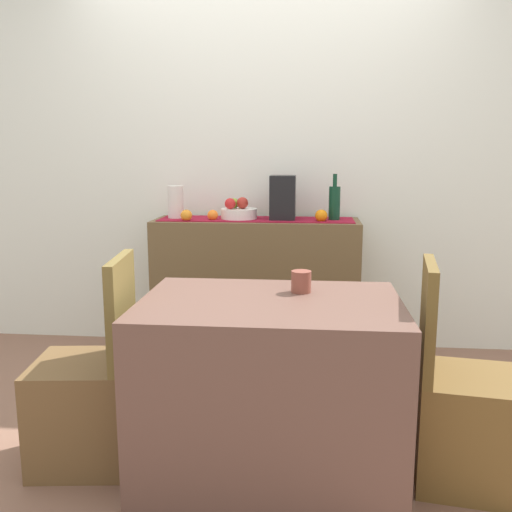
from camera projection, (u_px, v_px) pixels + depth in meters
ground_plane at (246, 419)px, 2.83m from camera, size 6.40×6.40×0.02m
room_wall_rear at (265, 149)px, 3.73m from camera, size 6.40×0.06×2.70m
sideboard_console at (256, 288)px, 3.65m from camera, size 1.31×0.42×0.90m
table_runner at (256, 219)px, 3.56m from camera, size 1.24×0.32×0.01m
fruit_bowl at (239, 214)px, 3.57m from camera, size 0.23×0.23×0.06m
apple_center at (242, 203)px, 3.55m from camera, size 0.07×0.07×0.07m
apple_left at (234, 203)px, 3.58m from camera, size 0.06×0.06×0.06m
apple_right at (230, 204)px, 3.52m from camera, size 0.07×0.07×0.07m
wine_bottle at (334, 203)px, 3.50m from camera, size 0.07×0.07×0.29m
coffee_maker at (283, 198)px, 3.52m from camera, size 0.16×0.18×0.28m
ceramic_vase at (176, 202)px, 3.59m from camera, size 0.10×0.10×0.21m
orange_loose_far at (213, 215)px, 3.52m from camera, size 0.07×0.07×0.07m
orange_loose_end at (321, 216)px, 3.44m from camera, size 0.08×0.08×0.08m
orange_loose_near_bowl at (186, 215)px, 3.48m from camera, size 0.07×0.07×0.07m
dining_table at (270, 387)px, 2.29m from camera, size 1.05×0.73×0.74m
coffee_cup at (301, 282)px, 2.34m from camera, size 0.08×0.08×0.09m
chair_near_window at (87, 402)px, 2.39m from camera, size 0.44×0.44×0.90m
chair_by_corner at (465, 419)px, 2.24m from camera, size 0.45×0.45×0.90m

